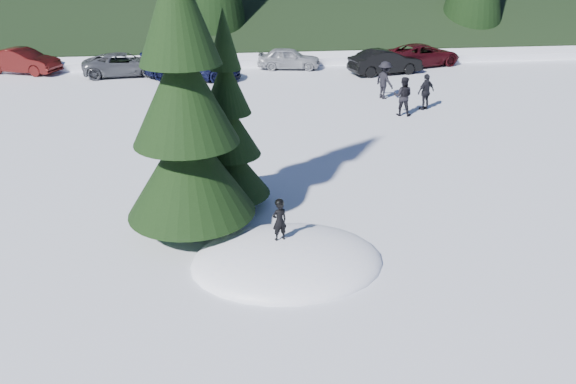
{
  "coord_description": "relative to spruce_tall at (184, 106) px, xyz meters",
  "views": [
    {
      "loc": [
        -1.37,
        -11.17,
        6.84
      ],
      "look_at": [
        0.2,
        1.52,
        1.1
      ],
      "focal_mm": 35.0,
      "sensor_mm": 36.0,
      "label": 1
    }
  ],
  "objects": [
    {
      "name": "adult_2",
      "position": [
        8.54,
        12.37,
        -2.45
      ],
      "size": [
        1.01,
        1.28,
        1.74
      ],
      "primitive_type": "imported",
      "rotation": [
        0.0,
        0.0,
        1.95
      ],
      "color": "black",
      "rests_on": "ground"
    },
    {
      "name": "child_skier",
      "position": [
        2.05,
        -1.57,
        -2.36
      ],
      "size": [
        0.4,
        0.32,
        0.97
      ],
      "primitive_type": "imported",
      "rotation": [
        0.0,
        0.0,
        3.44
      ],
      "color": "black",
      "rests_on": "snow_mound"
    },
    {
      "name": "car_3",
      "position": [
        -0.52,
        17.6,
        -2.57
      ],
      "size": [
        5.57,
        3.62,
        1.5
      ],
      "primitive_type": "imported",
      "rotation": [
        0.0,
        0.0,
        1.25
      ],
      "color": "black",
      "rests_on": "ground"
    },
    {
      "name": "car_5",
      "position": [
        10.08,
        17.55,
        -2.65
      ],
      "size": [
        4.3,
        2.32,
        1.35
      ],
      "primitive_type": "imported",
      "rotation": [
        0.0,
        0.0,
        1.8
      ],
      "color": "black",
      "rests_on": "ground"
    },
    {
      "name": "adult_0",
      "position": [
        8.52,
        9.55,
        -2.5
      ],
      "size": [
        0.97,
        0.87,
        1.65
      ],
      "primitive_type": "imported",
      "rotation": [
        0.0,
        0.0,
        2.77
      ],
      "color": "black",
      "rests_on": "ground"
    },
    {
      "name": "adult_1",
      "position": [
        9.8,
        10.29,
        -2.53
      ],
      "size": [
        1.0,
        0.75,
        1.58
      ],
      "primitive_type": "imported",
      "rotation": [
        0.0,
        0.0,
        3.59
      ],
      "color": "black",
      "rests_on": "ground"
    },
    {
      "name": "car_2",
      "position": [
        -4.29,
        18.92,
        -2.7
      ],
      "size": [
        4.65,
        2.53,
        1.24
      ],
      "primitive_type": "imported",
      "rotation": [
        0.0,
        0.0,
        1.68
      ],
      "color": "#4D4F54",
      "rests_on": "ground"
    },
    {
      "name": "car_1",
      "position": [
        -10.02,
        20.22,
        -2.63
      ],
      "size": [
        4.41,
        2.86,
        1.37
      ],
      "primitive_type": "imported",
      "rotation": [
        0.0,
        0.0,
        1.2
      ],
      "color": "#3B0C0A",
      "rests_on": "ground"
    },
    {
      "name": "snow_mound",
      "position": [
        2.2,
        -1.8,
        -3.32
      ],
      "size": [
        4.48,
        3.52,
        0.96
      ],
      "primitive_type": "ellipsoid",
      "color": "white",
      "rests_on": "ground"
    },
    {
      "name": "car_4",
      "position": [
        4.92,
        19.56,
        -2.7
      ],
      "size": [
        3.8,
        2.03,
        1.23
      ],
      "primitive_type": "imported",
      "rotation": [
        0.0,
        0.0,
        1.41
      ],
      "color": "#979A9F",
      "rests_on": "ground"
    },
    {
      "name": "ground",
      "position": [
        2.2,
        -1.8,
        -3.32
      ],
      "size": [
        200.0,
        200.0,
        0.0
      ],
      "primitive_type": "plane",
      "color": "white",
      "rests_on": "ground"
    },
    {
      "name": "car_6",
      "position": [
        12.89,
        19.49,
        -2.68
      ],
      "size": [
        5.07,
        3.47,
        1.29
      ],
      "primitive_type": "imported",
      "rotation": [
        0.0,
        0.0,
        1.89
      ],
      "color": "#36090F",
      "rests_on": "ground"
    },
    {
      "name": "spruce_short",
      "position": [
        1.0,
        1.4,
        -1.22
      ],
      "size": [
        2.2,
        2.2,
        5.37
      ],
      "color": "#311D10",
      "rests_on": "ground"
    },
    {
      "name": "spruce_tall",
      "position": [
        0.0,
        0.0,
        0.0
      ],
      "size": [
        3.2,
        3.2,
        8.6
      ],
      "color": "#311D10",
      "rests_on": "ground"
    }
  ]
}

